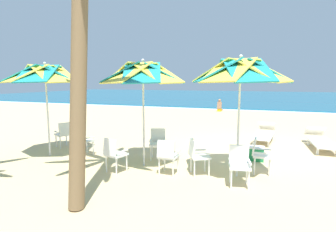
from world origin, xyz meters
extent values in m
plane|color=#D3B784|center=(0.00, 0.00, 0.00)|extent=(80.00, 80.00, 0.00)
cube|color=#19607F|center=(0.00, 30.25, 0.05)|extent=(80.00, 36.00, 0.10)
cube|color=white|center=(0.00, 11.95, 0.01)|extent=(80.00, 0.70, 0.01)
cylinder|color=silver|center=(-0.15, -2.79, 1.14)|extent=(0.05, 0.05, 2.29)
cube|color=teal|center=(0.35, -2.59, 2.47)|extent=(1.21, 1.17, 0.55)
cube|color=#EFDB4C|center=(0.06, -2.30, 2.47)|extent=(1.16, 1.23, 0.55)
cube|color=teal|center=(-0.35, -2.30, 2.47)|extent=(1.17, 1.21, 0.55)
cube|color=#EFDB4C|center=(-0.64, -2.59, 2.47)|extent=(1.23, 1.16, 0.55)
cube|color=teal|center=(-0.64, -3.00, 2.47)|extent=(1.21, 1.17, 0.55)
cube|color=#EFDB4C|center=(-0.35, -3.29, 2.47)|extent=(1.16, 1.23, 0.55)
cube|color=teal|center=(0.06, -3.29, 2.47)|extent=(1.17, 1.21, 0.55)
cube|color=#EFDB4C|center=(0.35, -3.00, 2.47)|extent=(1.23, 1.16, 0.55)
sphere|color=silver|center=(-0.15, -2.79, 2.79)|extent=(0.08, 0.08, 0.08)
cube|color=white|center=(-1.00, -2.95, 0.44)|extent=(0.59, 0.59, 0.05)
cube|color=white|center=(-1.18, -3.04, 0.67)|extent=(0.28, 0.41, 0.40)
cube|color=white|center=(-1.09, -2.77, 0.55)|extent=(0.37, 0.22, 0.03)
cube|color=white|center=(-0.91, -3.13, 0.55)|extent=(0.37, 0.22, 0.03)
cylinder|color=white|center=(-0.93, -2.71, 0.21)|extent=(0.04, 0.04, 0.41)
cylinder|color=white|center=(-0.76, -3.02, 0.21)|extent=(0.04, 0.04, 0.41)
cylinder|color=white|center=(-1.24, -2.88, 0.21)|extent=(0.04, 0.04, 0.41)
cylinder|color=white|center=(-1.07, -3.19, 0.21)|extent=(0.04, 0.04, 0.41)
cube|color=white|center=(-0.04, -3.39, 0.44)|extent=(0.51, 0.51, 0.05)
cube|color=white|center=(-0.08, -3.19, 0.67)|extent=(0.43, 0.17, 0.40)
cube|color=white|center=(0.15, -3.35, 0.55)|extent=(0.11, 0.40, 0.03)
cube|color=white|center=(-0.24, -3.42, 0.55)|extent=(0.11, 0.40, 0.03)
cylinder|color=white|center=(0.16, -3.53, 0.21)|extent=(0.04, 0.04, 0.41)
cylinder|color=white|center=(-0.19, -3.59, 0.21)|extent=(0.04, 0.04, 0.41)
cylinder|color=white|center=(0.10, -3.18, 0.21)|extent=(0.04, 0.04, 0.41)
cylinder|color=white|center=(-0.25, -3.25, 0.21)|extent=(0.04, 0.04, 0.41)
cube|color=white|center=(0.41, -2.35, 0.44)|extent=(0.44, 0.44, 0.05)
cube|color=white|center=(0.21, -2.36, 0.67)|extent=(0.10, 0.42, 0.40)
cube|color=white|center=(0.41, -2.15, 0.55)|extent=(0.40, 0.04, 0.03)
cube|color=white|center=(0.41, -2.55, 0.55)|extent=(0.40, 0.04, 0.03)
cylinder|color=white|center=(0.59, -2.18, 0.21)|extent=(0.04, 0.04, 0.41)
cylinder|color=white|center=(0.59, -2.53, 0.21)|extent=(0.04, 0.04, 0.41)
cylinder|color=white|center=(0.24, -2.18, 0.21)|extent=(0.04, 0.04, 0.41)
cylinder|color=white|center=(0.24, -2.53, 0.21)|extent=(0.04, 0.04, 0.41)
cylinder|color=silver|center=(-2.55, -2.80, 1.13)|extent=(0.05, 0.05, 2.26)
cube|color=teal|center=(-2.05, -2.59, 2.44)|extent=(1.22, 1.18, 0.55)
cube|color=#EFDB4C|center=(-2.34, -2.30, 2.44)|extent=(1.17, 1.24, 0.55)
cube|color=teal|center=(-2.75, -2.30, 2.44)|extent=(1.18, 1.22, 0.55)
cube|color=#EFDB4C|center=(-3.05, -2.59, 2.44)|extent=(1.24, 1.17, 0.55)
cube|color=teal|center=(-3.05, -3.01, 2.44)|extent=(1.22, 1.18, 0.55)
cube|color=#EFDB4C|center=(-2.75, -3.30, 2.44)|extent=(1.17, 1.24, 0.55)
cube|color=teal|center=(-2.34, -3.30, 2.44)|extent=(1.18, 1.22, 0.55)
cube|color=#EFDB4C|center=(-2.05, -3.01, 2.44)|extent=(1.24, 1.17, 0.55)
sphere|color=silver|center=(-2.55, -2.80, 2.76)|extent=(0.08, 0.08, 0.08)
cube|color=white|center=(-2.99, -3.47, 0.44)|extent=(0.54, 0.54, 0.05)
cube|color=white|center=(-3.04, -3.66, 0.67)|extent=(0.43, 0.21, 0.40)
cube|color=white|center=(-3.18, -3.42, 0.55)|extent=(0.15, 0.39, 0.03)
cube|color=white|center=(-2.79, -3.52, 0.55)|extent=(0.15, 0.39, 0.03)
cylinder|color=white|center=(-3.11, -3.25, 0.21)|extent=(0.04, 0.04, 0.41)
cylinder|color=white|center=(-2.77, -3.35, 0.21)|extent=(0.04, 0.04, 0.41)
cylinder|color=white|center=(-3.20, -3.59, 0.21)|extent=(0.04, 0.04, 0.41)
cylinder|color=white|center=(-2.86, -3.69, 0.21)|extent=(0.04, 0.04, 0.41)
cube|color=white|center=(-2.43, -2.13, 0.44)|extent=(0.55, 0.55, 0.05)
cube|color=white|center=(-2.49, -1.94, 0.67)|extent=(0.43, 0.21, 0.40)
cube|color=white|center=(-2.24, -2.07, 0.55)|extent=(0.15, 0.39, 0.03)
cube|color=white|center=(-2.62, -2.19, 0.55)|extent=(0.15, 0.39, 0.03)
cylinder|color=white|center=(-2.21, -2.25, 0.21)|extent=(0.04, 0.04, 0.41)
cylinder|color=white|center=(-2.55, -2.35, 0.21)|extent=(0.04, 0.04, 0.41)
cylinder|color=white|center=(-2.31, -1.91, 0.21)|extent=(0.04, 0.04, 0.41)
cylinder|color=white|center=(-2.65, -2.02, 0.21)|extent=(0.04, 0.04, 0.41)
cube|color=white|center=(-1.72, -3.18, 0.44)|extent=(0.45, 0.45, 0.05)
cube|color=white|center=(-1.72, -3.38, 0.67)|extent=(0.42, 0.11, 0.40)
cube|color=white|center=(-1.92, -3.17, 0.55)|extent=(0.05, 0.40, 0.03)
cube|color=white|center=(-1.52, -3.18, 0.55)|extent=(0.05, 0.40, 0.03)
cylinder|color=white|center=(-1.89, -3.00, 0.21)|extent=(0.04, 0.04, 0.41)
cylinder|color=white|center=(-1.54, -3.01, 0.21)|extent=(0.04, 0.04, 0.41)
cylinder|color=white|center=(-1.90, -3.35, 0.21)|extent=(0.04, 0.04, 0.41)
cylinder|color=white|center=(-1.55, -3.36, 0.21)|extent=(0.04, 0.04, 0.41)
cylinder|color=silver|center=(-5.63, -2.89, 1.14)|extent=(0.05, 0.05, 2.28)
cube|color=teal|center=(-5.12, -2.68, 2.44)|extent=(1.27, 1.21, 0.53)
cube|color=#EFDB4C|center=(-5.42, -2.38, 2.44)|extent=(1.21, 1.29, 0.53)
cube|color=teal|center=(-5.84, -2.38, 2.44)|extent=(1.21, 1.27, 0.53)
cube|color=#EFDB4C|center=(-6.14, -2.68, 2.44)|extent=(1.29, 1.21, 0.53)
cube|color=teal|center=(-6.14, -3.10, 2.44)|extent=(1.27, 1.21, 0.53)
cube|color=#EFDB4C|center=(-5.84, -3.40, 2.44)|extent=(1.21, 1.29, 0.53)
cube|color=teal|center=(-5.42, -3.40, 2.44)|extent=(1.21, 1.27, 0.53)
cube|color=#EFDB4C|center=(-5.12, -3.10, 2.44)|extent=(1.29, 1.21, 0.53)
sphere|color=silver|center=(-5.63, -2.89, 2.75)|extent=(0.08, 0.08, 0.08)
cube|color=white|center=(-4.68, -2.47, 0.44)|extent=(0.57, 0.57, 0.05)
cube|color=white|center=(-4.76, -2.65, 0.67)|extent=(0.42, 0.24, 0.40)
cube|color=white|center=(-4.87, -2.39, 0.55)|extent=(0.18, 0.38, 0.03)
cube|color=white|center=(-4.50, -2.54, 0.55)|extent=(0.18, 0.38, 0.03)
cylinder|color=white|center=(-4.78, -2.24, 0.21)|extent=(0.04, 0.04, 0.41)
cylinder|color=white|center=(-4.45, -2.37, 0.21)|extent=(0.04, 0.04, 0.41)
cylinder|color=white|center=(-4.91, -2.56, 0.21)|extent=(0.04, 0.04, 0.41)
cylinder|color=white|center=(-4.58, -2.69, 0.21)|extent=(0.04, 0.04, 0.41)
cube|color=white|center=(-5.97, -1.92, 0.44)|extent=(0.59, 0.59, 0.05)
cube|color=white|center=(-5.79, -2.01, 0.67)|extent=(0.27, 0.42, 0.40)
cube|color=white|center=(-6.06, -2.09, 0.55)|extent=(0.37, 0.21, 0.03)
cube|color=white|center=(-5.88, -1.74, 0.55)|extent=(0.37, 0.21, 0.03)
cylinder|color=white|center=(-6.21, -1.99, 0.21)|extent=(0.04, 0.04, 0.41)
cylinder|color=white|center=(-6.05, -1.68, 0.21)|extent=(0.04, 0.04, 0.41)
cylinder|color=white|center=(-5.89, -2.15, 0.21)|extent=(0.04, 0.04, 0.41)
cylinder|color=white|center=(-5.73, -1.84, 0.21)|extent=(0.04, 0.04, 0.41)
cube|color=white|center=(2.23, 0.61, 0.25)|extent=(0.72, 1.73, 0.06)
cube|color=white|center=(2.18, 1.66, 0.44)|extent=(0.63, 0.51, 0.36)
cube|color=white|center=(2.01, -0.04, 0.11)|extent=(0.06, 0.06, 0.22)
cube|color=white|center=(2.46, 1.25, 0.11)|extent=(0.06, 0.06, 0.22)
cube|color=white|center=(1.95, 1.23, 0.11)|extent=(0.06, 0.06, 0.22)
cube|color=white|center=(0.43, 1.17, 0.25)|extent=(0.84, 1.77, 0.06)
cube|color=white|center=(0.56, 2.22, 0.44)|extent=(0.66, 0.55, 0.36)
cube|color=white|center=(0.61, 0.51, 0.11)|extent=(0.06, 0.06, 0.22)
cube|color=white|center=(0.10, 0.57, 0.11)|extent=(0.06, 0.06, 0.22)
cube|color=white|center=(0.77, 1.77, 0.11)|extent=(0.06, 0.06, 0.22)
cube|color=white|center=(0.26, 1.84, 0.11)|extent=(0.06, 0.06, 0.22)
cylinder|color=brown|center=(-2.65, -5.10, 3.20)|extent=(0.28, 0.88, 6.40)
cube|color=#238C4C|center=(0.22, -1.30, 0.18)|extent=(0.48, 0.32, 0.36)
cube|color=white|center=(0.22, -1.30, 0.38)|extent=(0.50, 0.34, 0.04)
cube|color=yellow|center=(-2.63, 10.57, 0.10)|extent=(0.30, 0.24, 0.20)
cube|color=#9E7051|center=(-2.63, 10.55, 0.46)|extent=(0.30, 0.25, 0.54)
sphere|color=#9E7051|center=(-2.63, 10.54, 0.82)|extent=(0.20, 0.20, 0.20)
cube|color=#9E7051|center=(-2.63, 10.97, 0.07)|extent=(0.26, 0.76, 0.14)
camera|label=1|loc=(0.36, -9.02, 2.25)|focal=28.37mm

